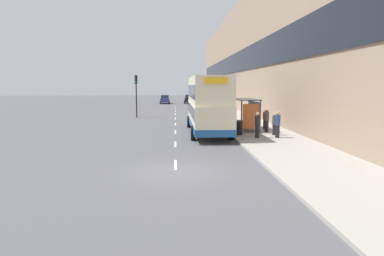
% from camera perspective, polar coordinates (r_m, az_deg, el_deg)
% --- Properties ---
extents(ground_plane, '(220.00, 220.00, 0.00)m').
position_cam_1_polar(ground_plane, '(14.79, -2.77, -7.27)').
color(ground_plane, '#515156').
extents(pavement, '(5.00, 93.00, 0.14)m').
position_cam_1_polar(pavement, '(53.35, 4.20, 3.25)').
color(pavement, '#A39E93').
rests_on(pavement, ground_plane).
extents(terrace_facade, '(3.10, 93.00, 15.52)m').
position_cam_1_polar(terrace_facade, '(54.01, 8.57, 11.40)').
color(terrace_facade, '#9E846B').
rests_on(terrace_facade, ground_plane).
extents(lane_mark_0, '(0.12, 2.00, 0.01)m').
position_cam_1_polar(lane_mark_0, '(16.02, -2.77, -6.13)').
color(lane_mark_0, silver).
rests_on(lane_mark_0, ground_plane).
extents(lane_mark_1, '(0.12, 2.00, 0.01)m').
position_cam_1_polar(lane_mark_1, '(21.49, -2.78, -2.71)').
color(lane_mark_1, silver).
rests_on(lane_mark_1, ground_plane).
extents(lane_mark_2, '(0.12, 2.00, 0.01)m').
position_cam_1_polar(lane_mark_2, '(27.00, -2.79, -0.69)').
color(lane_mark_2, silver).
rests_on(lane_mark_2, ground_plane).
extents(lane_mark_3, '(0.12, 2.00, 0.01)m').
position_cam_1_polar(lane_mark_3, '(32.54, -2.80, 0.65)').
color(lane_mark_3, silver).
rests_on(lane_mark_3, ground_plane).
extents(lane_mark_4, '(0.12, 2.00, 0.01)m').
position_cam_1_polar(lane_mark_4, '(38.09, -2.80, 1.60)').
color(lane_mark_4, silver).
rests_on(lane_mark_4, ground_plane).
extents(lane_mark_5, '(0.12, 2.00, 0.01)m').
position_cam_1_polar(lane_mark_5, '(43.65, -2.80, 2.31)').
color(lane_mark_5, silver).
rests_on(lane_mark_5, ground_plane).
extents(lane_mark_6, '(0.12, 2.00, 0.01)m').
position_cam_1_polar(lane_mark_6, '(49.21, -2.80, 2.86)').
color(lane_mark_6, silver).
rests_on(lane_mark_6, ground_plane).
extents(lane_mark_7, '(0.12, 2.00, 0.01)m').
position_cam_1_polar(lane_mark_7, '(54.78, -2.80, 3.29)').
color(lane_mark_7, silver).
rests_on(lane_mark_7, ground_plane).
extents(lane_mark_8, '(0.12, 2.00, 0.01)m').
position_cam_1_polar(lane_mark_8, '(60.35, -2.81, 3.65)').
color(lane_mark_8, silver).
rests_on(lane_mark_8, ground_plane).
extents(bus_shelter, '(1.60, 4.20, 2.48)m').
position_cam_1_polar(bus_shelter, '(27.31, 9.41, 3.26)').
color(bus_shelter, '#4C4C51').
rests_on(bus_shelter, ground_plane).
extents(double_decker_bus_near, '(2.85, 10.98, 4.30)m').
position_cam_1_polar(double_decker_bus_near, '(26.25, 2.60, 4.09)').
color(double_decker_bus_near, beige).
rests_on(double_decker_bus_near, ground_plane).
extents(car_0, '(1.91, 4.39, 1.72)m').
position_cam_1_polar(car_0, '(69.14, -4.54, 4.78)').
color(car_0, navy).
rests_on(car_0, ground_plane).
extents(car_1, '(1.92, 4.20, 1.71)m').
position_cam_1_polar(car_1, '(45.81, 1.09, 3.60)').
color(car_1, silver).
rests_on(car_1, ground_plane).
extents(car_2, '(2.03, 3.96, 1.77)m').
position_cam_1_polar(car_2, '(69.53, -0.47, 4.83)').
color(car_2, black).
rests_on(car_2, ground_plane).
extents(pedestrian_at_shelter, '(0.35, 0.35, 1.74)m').
position_cam_1_polar(pedestrian_at_shelter, '(23.44, 10.86, 0.53)').
color(pedestrian_at_shelter, '#23232D').
rests_on(pedestrian_at_shelter, ground_plane).
extents(pedestrian_1, '(0.35, 0.35, 1.77)m').
position_cam_1_polar(pedestrian_1, '(23.80, 14.08, 0.58)').
color(pedestrian_1, '#23232D').
rests_on(pedestrian_1, ground_plane).
extents(pedestrian_2, '(0.31, 0.31, 1.57)m').
position_cam_1_polar(pedestrian_2, '(25.07, 13.56, 0.68)').
color(pedestrian_2, '#23232D').
rests_on(pedestrian_2, ground_plane).
extents(pedestrian_3, '(0.35, 0.35, 1.79)m').
position_cam_1_polar(pedestrian_3, '(26.65, 12.35, 1.32)').
color(pedestrian_3, '#23232D').
rests_on(pedestrian_3, ground_plane).
extents(pedestrian_4, '(0.32, 0.32, 1.62)m').
position_cam_1_polar(pedestrian_4, '(28.32, 12.04, 1.49)').
color(pedestrian_4, '#23232D').
rests_on(pedestrian_4, ground_plane).
extents(litter_bin, '(0.55, 0.55, 1.05)m').
position_cam_1_polar(litter_bin, '(24.71, 7.81, 0.08)').
color(litter_bin, black).
rests_on(litter_bin, ground_plane).
extents(traffic_light_far_kerb, '(0.30, 0.32, 4.85)m').
position_cam_1_polar(traffic_light_far_kerb, '(39.40, -9.28, 6.45)').
color(traffic_light_far_kerb, black).
rests_on(traffic_light_far_kerb, ground_plane).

